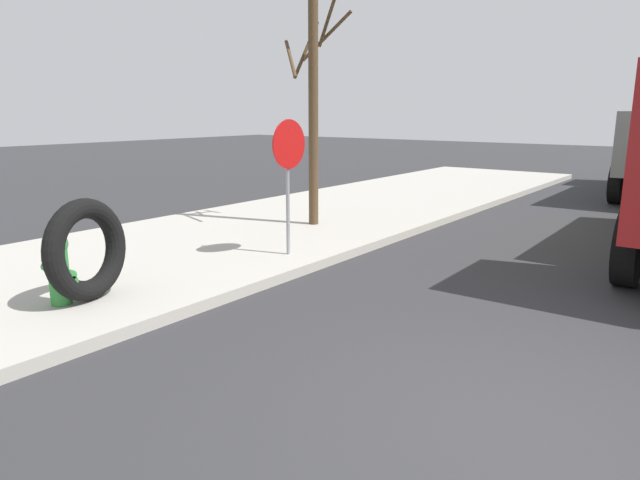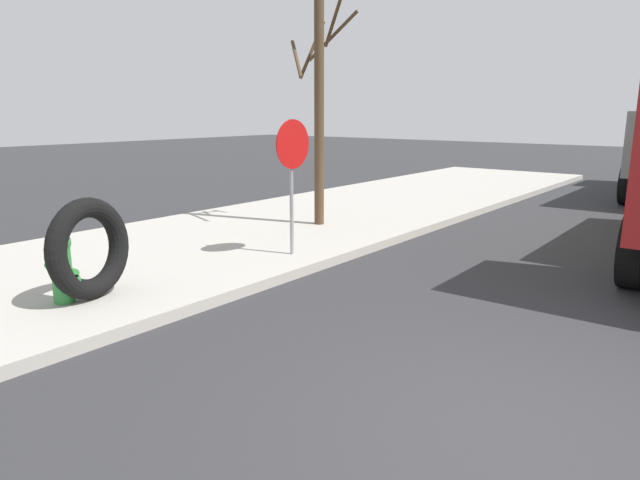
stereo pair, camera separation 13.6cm
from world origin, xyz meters
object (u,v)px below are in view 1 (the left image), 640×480
fire_hydrant (58,267)px  stop_sign (288,162)px  loose_tire (86,250)px  bare_tree (314,88)px

fire_hydrant → stop_sign: size_ratio=0.41×
loose_tire → stop_sign: stop_sign is taller
loose_tire → stop_sign: size_ratio=0.58×
fire_hydrant → stop_sign: (3.50, -0.62, 1.01)m
loose_tire → bare_tree: 5.89m
fire_hydrant → loose_tire: loose_tire is taller
fire_hydrant → stop_sign: stop_sign is taller
fire_hydrant → bare_tree: bearing=6.2°
loose_tire → bare_tree: bare_tree is taller
fire_hydrant → stop_sign: 3.69m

